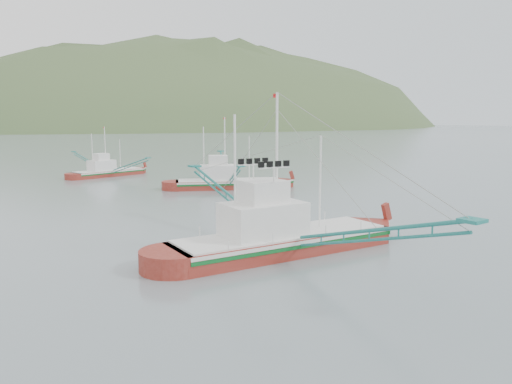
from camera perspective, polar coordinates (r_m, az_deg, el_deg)
ground at (r=37.93m, az=5.38°, el=-5.86°), size 1200.00×1200.00×0.00m
main_boat at (r=34.86m, az=2.71°, el=-4.23°), size 16.57×29.41×11.92m
bg_boat_far at (r=84.65m, az=-16.61°, el=2.80°), size 12.16×20.98×8.62m
bg_boat_right at (r=66.79m, az=-3.25°, el=2.21°), size 15.47×23.73×10.26m
headland_right at (r=528.49m, az=-6.12°, el=7.37°), size 684.00×432.00×306.00m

